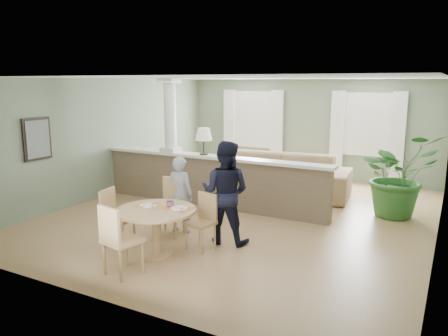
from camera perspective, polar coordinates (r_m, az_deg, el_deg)
The scene contains 12 objects.
ground at distance 8.87m, azimuth 2.62°, elevation -6.07°, with size 8.00×8.00×0.00m, color tan.
room_shell at distance 9.08m, azimuth 4.28°, elevation 6.00°, with size 7.02×8.02×2.71m.
pony_wall at distance 9.31m, azimuth -2.28°, elevation -0.73°, with size 5.32×0.38×2.70m.
sofa at distance 10.35m, azimuth 7.07°, elevation -0.89°, with size 3.26×1.28×0.95m, color olive.
houseplant at distance 9.23m, azimuth 21.73°, elevation -0.86°, with size 1.49×1.29×1.66m, color #2C6227.
dining_table at distance 6.77m, azimuth -8.76°, elevation -6.54°, with size 1.22×1.22×0.83m.
chair_far_boy at distance 7.70m, azimuth -6.84°, elevation -4.58°, with size 0.53×0.53×0.99m.
chair_far_man at distance 7.02m, azimuth -2.74°, elevation -6.60°, with size 0.47×0.47×0.89m.
chair_near at distance 6.17m, azimuth -13.73°, elevation -8.79°, with size 0.54×0.54×1.01m.
chair_side at distance 7.31m, azimuth -14.12°, elevation -5.95°, with size 0.49×0.49×0.94m.
child_person at distance 7.71m, azimuth -5.74°, elevation -3.49°, with size 0.50×0.33×1.37m, color gray.
man_person at distance 7.15m, azimuth 0.17°, elevation -3.20°, with size 0.83×0.65×1.70m, color black.
Camera 1 is at (3.64, -7.64, 2.64)m, focal length 35.00 mm.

